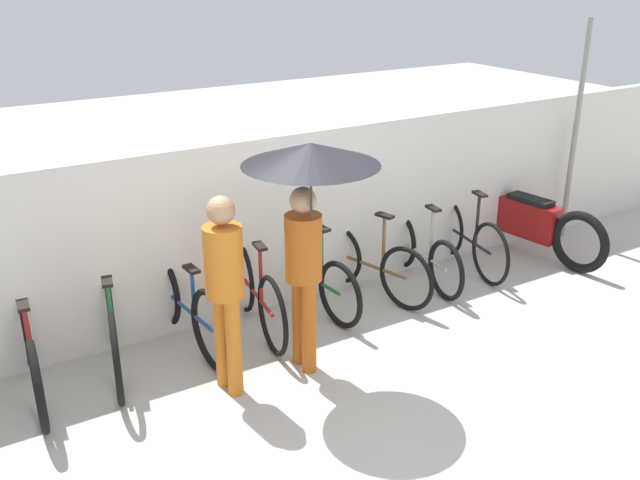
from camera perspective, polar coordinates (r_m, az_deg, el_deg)
ground_plane at (r=5.89m, az=2.91°, el=-14.11°), size 30.00×30.00×0.00m
back_wall at (r=7.14m, az=-6.80°, el=0.74°), size 14.54×0.12×1.82m
parked_bicycle_1 at (r=6.46m, az=-22.15°, el=-8.32°), size 0.44×1.82×1.02m
parked_bicycle_2 at (r=6.60m, az=-16.26°, el=-6.75°), size 0.58×1.80×0.97m
parked_bicycle_3 at (r=6.81m, az=-10.71°, el=-5.28°), size 0.44×1.84×1.06m
parked_bicycle_4 at (r=7.00m, az=-5.15°, el=-4.22°), size 0.44×1.70×1.09m
parked_bicycle_5 at (r=7.39m, az=-0.66°, el=-2.93°), size 0.44×1.64×0.98m
parked_bicycle_6 at (r=7.70m, az=4.04°, el=-1.90°), size 0.56×1.63×1.02m
parked_bicycle_7 at (r=8.09m, az=8.15°, el=-0.98°), size 0.44×1.63×1.05m
parked_bicycle_8 at (r=8.54m, az=11.72°, el=0.20°), size 0.49×1.66×0.99m
pedestrian_leading at (r=5.80m, az=-7.64°, el=-3.21°), size 0.32×0.32×1.74m
pedestrian_center at (r=5.76m, az=-0.93°, el=3.99°), size 1.12×1.12×2.09m
motorcycle at (r=9.13m, az=16.30°, el=1.43°), size 0.58×2.18×0.94m
awning_pole at (r=9.61m, az=19.74°, el=8.11°), size 0.07×0.07×2.79m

